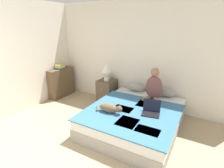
% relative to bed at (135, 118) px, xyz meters
% --- Properties ---
extents(wall_back, '(5.11, 0.05, 2.55)m').
position_rel_bed_xyz_m(wall_back, '(-0.59, 1.08, 1.06)').
color(wall_back, silver).
rests_on(wall_back, ground_plane).
extents(wall_side, '(0.05, 4.38, 2.55)m').
position_rel_bed_xyz_m(wall_side, '(-2.66, -0.63, 1.06)').
color(wall_side, silver).
rests_on(wall_side, ground_plane).
extents(bed, '(1.68, 2.01, 0.44)m').
position_rel_bed_xyz_m(bed, '(0.00, 0.00, 0.00)').
color(bed, '#9E998E').
rests_on(bed, ground_plane).
extents(pillow_near, '(0.49, 0.21, 0.20)m').
position_rel_bed_xyz_m(pillow_near, '(-0.37, 0.88, 0.32)').
color(pillow_near, gray).
rests_on(pillow_near, bed).
extents(pillow_far, '(0.49, 0.21, 0.20)m').
position_rel_bed_xyz_m(pillow_far, '(0.37, 0.88, 0.32)').
color(pillow_far, gray).
rests_on(pillow_far, bed).
extents(person_sitting, '(0.38, 0.36, 0.69)m').
position_rel_bed_xyz_m(person_sitting, '(0.17, 0.61, 0.51)').
color(person_sitting, brown).
rests_on(person_sitting, bed).
extents(cat_tabby, '(0.60, 0.20, 0.18)m').
position_rel_bed_xyz_m(cat_tabby, '(-0.34, -0.41, 0.31)').
color(cat_tabby, brown).
rests_on(cat_tabby, bed).
extents(laptop_open, '(0.36, 0.33, 0.24)m').
position_rel_bed_xyz_m(laptop_open, '(0.34, -0.08, 0.27)').
color(laptop_open, black).
rests_on(laptop_open, bed).
extents(nightstand, '(0.41, 0.47, 0.62)m').
position_rel_bed_xyz_m(nightstand, '(-1.13, 0.78, 0.10)').
color(nightstand, brown).
rests_on(nightstand, ground_plane).
extents(table_lamp, '(0.24, 0.24, 0.45)m').
position_rel_bed_xyz_m(table_lamp, '(-1.09, 0.71, 0.71)').
color(table_lamp, beige).
rests_on(table_lamp, nightstand).
extents(tissue_box, '(0.12, 0.12, 0.14)m').
position_rel_bed_xyz_m(tissue_box, '(-1.18, 0.89, 0.47)').
color(tissue_box, beige).
rests_on(tissue_box, nightstand).
extents(bookshelf, '(0.24, 0.79, 0.82)m').
position_rel_bed_xyz_m(bookshelf, '(-2.49, 0.51, 0.19)').
color(bookshelf, brown).
rests_on(bookshelf, ground_plane).
extents(book_stack_top, '(0.21, 0.25, 0.12)m').
position_rel_bed_xyz_m(book_stack_top, '(-2.49, 0.51, 0.66)').
color(book_stack_top, '#3D7A51').
rests_on(book_stack_top, bookshelf).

